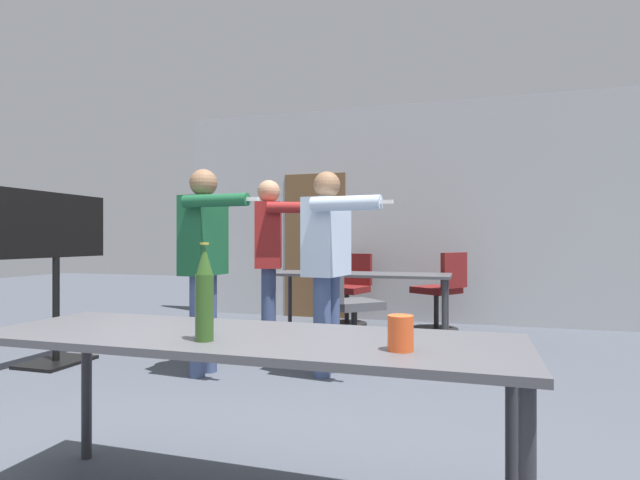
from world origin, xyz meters
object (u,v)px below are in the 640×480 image
Objects in this scene: tv_screen at (56,257)px; office_chair_mid_tucked at (347,308)px; office_chair_near_pushed at (350,291)px; person_left_plaid at (270,248)px; drink_cup at (401,333)px; office_chair_far_left at (441,294)px; person_near_casual at (205,250)px; person_right_polo at (328,253)px; beer_bottle at (204,295)px.

tv_screen is 2.70m from office_chair_mid_tucked.
tv_screen reaches higher than office_chair_near_pushed.
person_left_plaid is 14.33× the size of drink_cup.
office_chair_near_pushed is at bearing 115.78° from office_chair_far_left.
person_left_plaid is at bearing 175.56° from person_near_casual.
person_right_polo reaches higher than office_chair_far_left.
office_chair_mid_tucked is at bearing 119.01° from office_chair_near_pushed.
office_chair_far_left is at bearing -50.60° from tv_screen.
person_right_polo is at bearing 112.21° from person_near_casual.
person_right_polo is 0.98× the size of person_left_plaid.
person_left_plaid reaches higher than office_chair_mid_tucked.
office_chair_far_left is 4.61m from beer_bottle.
person_left_plaid reaches higher than person_near_casual.
tv_screen is 3.49m from office_chair_near_pushed.
office_chair_far_left reaches higher than office_chair_near_pushed.
tv_screen is 0.89× the size of person_left_plaid.
tv_screen is 12.81× the size of drink_cup.
person_left_plaid is (0.16, 1.00, 0.00)m from person_near_casual.
tv_screen is at bearing 163.58° from office_chair_far_left.
person_left_plaid is 2.29m from office_chair_far_left.
office_chair_mid_tucked is at bearing -170.42° from person_right_polo.
office_chair_mid_tucked is at bearing 106.91° from drink_cup.
tv_screen is 1.45m from person_near_casual.
office_chair_mid_tucked is (-0.03, 0.79, -0.56)m from person_right_polo.
person_right_polo reaches higher than drink_cup.
office_chair_mid_tucked reaches higher than office_chair_near_pushed.
person_right_polo is (2.41, 0.37, 0.05)m from tv_screen.
office_chair_near_pushed is 4.78m from beer_bottle.
office_chair_far_left reaches higher than office_chair_mid_tucked.
beer_bottle reaches higher than drink_cup.
office_chair_far_left is at bearing 168.08° from person_right_polo.
drink_cup is (0.71, 0.04, -0.11)m from beer_bottle.
beer_bottle is (0.98, -3.00, -0.13)m from person_left_plaid.
person_right_polo is at bearing -164.95° from office_chair_far_left.
person_right_polo is at bearing 94.49° from beer_bottle.
person_left_plaid is 1.78× the size of office_chair_far_left.
person_left_plaid is at bearing 93.17° from office_chair_near_pushed.
beer_bottle is (2.59, -1.93, -0.05)m from tv_screen.
person_near_casual is at bearing 179.84° from office_chair_far_left.
office_chair_near_pushed is (0.41, 1.73, -0.60)m from person_left_plaid.
tv_screen is 0.91× the size of person_right_polo.
tv_screen reaches higher than beer_bottle.
office_chair_near_pushed is at bearing 147.47° from person_left_plaid.
beer_bottle is (-0.60, -4.55, 0.45)m from office_chair_far_left.
office_chair_near_pushed is 0.97× the size of office_chair_far_left.
person_near_casual reaches higher than drink_cup.
office_chair_mid_tucked reaches higher than drink_cup.
office_chair_mid_tucked is 7.82× the size of drink_cup.
person_left_plaid is at bearing -125.60° from office_chair_mid_tucked.
person_left_plaid reaches higher than drink_cup.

